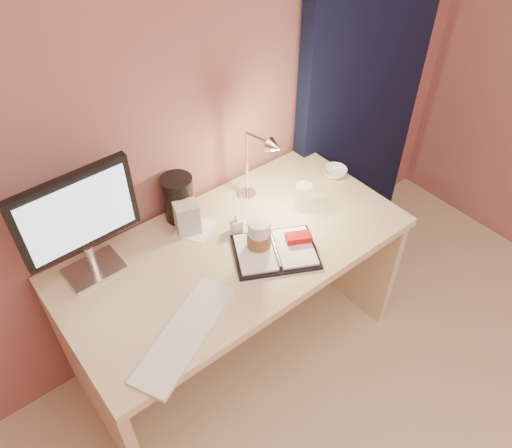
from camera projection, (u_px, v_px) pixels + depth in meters
room at (356, 57)px, 2.32m from camera, size 3.50×3.50×3.50m
desk at (226, 273)px, 2.18m from camera, size 1.40×0.70×0.73m
monitor at (78, 218)px, 1.70m from camera, size 0.42×0.16×0.45m
keyboard at (185, 334)px, 1.67m from camera, size 0.48×0.33×0.02m
planner at (277, 250)px, 1.95m from camera, size 0.40×0.36×0.05m
paper_c at (194, 229)px, 2.05m from camera, size 0.19×0.19×0.00m
coffee_cup at (259, 237)px, 1.92m from camera, size 0.09×0.09×0.15m
clear_cup at (303, 197)px, 2.11m from camera, size 0.07×0.07×0.12m
bowl at (335, 172)px, 2.31m from camera, size 0.12×0.12×0.04m
lotion_bottle at (236, 223)px, 2.01m from camera, size 0.05×0.05×0.09m
dark_jar at (179, 200)px, 2.05m from camera, size 0.13×0.13×0.18m
product_box at (187, 218)px, 2.00m from camera, size 0.11×0.10×0.14m
desk_lamp at (256, 166)px, 2.01m from camera, size 0.11×0.22×0.35m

